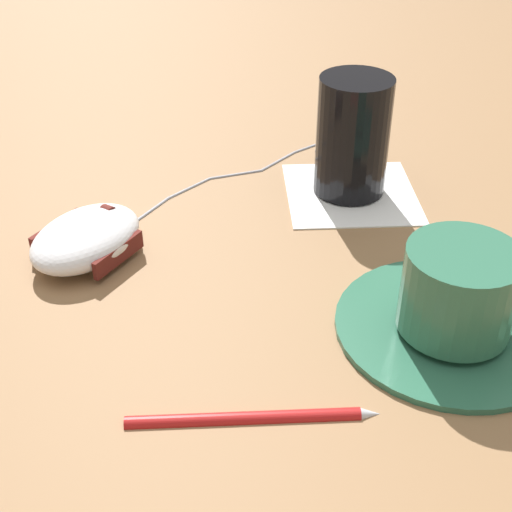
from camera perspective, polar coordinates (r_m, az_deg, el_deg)
ground_plane at (r=0.52m, az=6.24°, el=-2.52°), size 3.00×3.00×0.00m
saucer at (r=0.49m, az=15.24°, el=-5.33°), size 0.15×0.15×0.01m
coffee_cup at (r=0.47m, az=16.22°, el=-2.60°), size 0.07×0.10×0.06m
computer_mouse at (r=0.56m, az=-13.43°, el=1.41°), size 0.11×0.12×0.03m
mouse_cable at (r=0.68m, az=-0.07°, el=7.26°), size 0.09×0.28×0.00m
napkin_under_glass at (r=0.64m, az=7.60°, el=5.03°), size 0.15×0.15×0.00m
drinking_glass at (r=0.62m, az=7.75°, el=9.49°), size 0.06×0.06×0.10m
pen at (r=0.42m, az=-0.35°, el=-12.49°), size 0.07×0.14×0.01m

